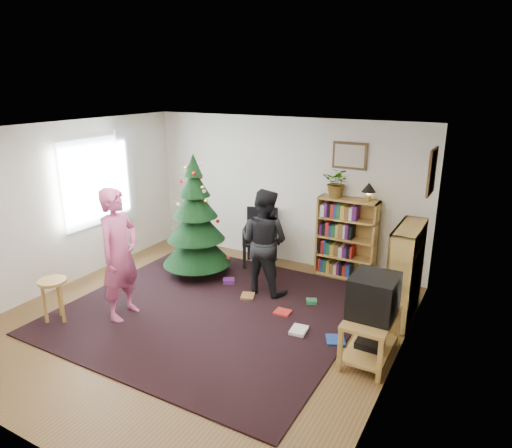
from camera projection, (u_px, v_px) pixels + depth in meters
The scene contains 23 objects.
floor at pixel (200, 320), 6.11m from camera, with size 5.00×5.00×0.00m, color brown.
ceiling at pixel (192, 131), 5.35m from camera, with size 5.00×5.00×0.00m, color white.
wall_back at pixel (283, 191), 7.81m from camera, with size 5.00×0.02×2.50m, color silver.
wall_front at pixel (10, 318), 3.65m from camera, with size 5.00×0.02×2.50m, color silver.
wall_left at pixel (62, 206), 6.89m from camera, with size 0.02×5.00×2.50m, color silver.
wall_right at pixel (398, 270), 4.57m from camera, with size 0.02×5.00×2.50m, color silver.
rug at pixel (212, 310), 6.35m from camera, with size 3.80×3.60×0.02m, color black.
window_pane at pixel (92, 183), 7.30m from camera, with size 0.04×1.20×1.40m, color silver.
curtain at pixel (126, 175), 7.86m from camera, with size 0.06×0.35×1.60m, color silver.
picture_back at pixel (350, 156), 7.05m from camera, with size 0.55×0.03×0.42m.
picture_right at pixel (432, 171), 5.83m from camera, with size 0.03×0.50×0.60m.
christmas_tree at pixel (196, 226), 7.28m from camera, with size 1.11×1.11×2.01m.
bookshelf_back at pixel (346, 237), 7.29m from camera, with size 0.95×0.30×1.30m.
bookshelf_right at pixel (405, 272), 5.97m from camera, with size 0.30×0.95×1.30m.
tv_stand at pixel (371, 332), 5.19m from camera, with size 0.49×0.89×0.55m.
crt_tv at pixel (374, 296), 5.05m from camera, with size 0.50×0.54×0.47m.
armchair at pixel (263, 235), 7.85m from camera, with size 0.69×0.70×0.98m.
stool at pixel (54, 289), 5.93m from camera, with size 0.36×0.36×0.60m.
person_standing at pixel (119, 254), 5.96m from camera, with size 0.65×0.43×1.78m, color #BD4B79.
person_by_chair at pixel (264, 242), 6.70m from camera, with size 0.77×0.60×1.59m, color black.
potted_plant at pixel (337, 183), 7.12m from camera, with size 0.43×0.37×0.48m, color gray.
table_lamp at pixel (369, 189), 6.90m from camera, with size 0.22×0.22×0.29m.
floor_clutter at pixel (292, 309), 6.32m from camera, with size 2.27×1.09×0.08m.
Camera 1 is at (3.30, -4.39, 3.07)m, focal length 32.00 mm.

